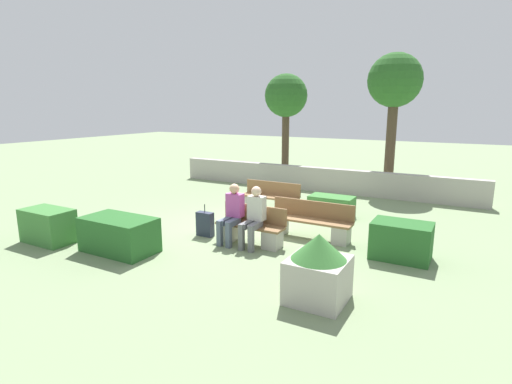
% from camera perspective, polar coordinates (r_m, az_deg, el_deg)
% --- Properties ---
extents(ground_plane, '(60.00, 60.00, 0.00)m').
position_cam_1_polar(ground_plane, '(10.28, -2.58, -5.28)').
color(ground_plane, gray).
extents(perimeter_wall, '(11.50, 0.30, 0.87)m').
position_cam_1_polar(perimeter_wall, '(15.02, 8.45, 1.86)').
color(perimeter_wall, '#ADA89E').
rests_on(perimeter_wall, ground_plane).
extents(bench_front, '(1.61, 0.48, 0.86)m').
position_cam_1_polar(bench_front, '(9.12, -0.77, -5.44)').
color(bench_front, brown).
rests_on(bench_front, ground_plane).
extents(bench_left_side, '(1.79, 0.48, 0.86)m').
position_cam_1_polar(bench_left_side, '(11.95, 2.01, -1.16)').
color(bench_left_side, brown).
rests_on(bench_left_side, ground_plane).
extents(bench_right_side, '(2.04, 0.49, 0.86)m').
position_cam_1_polar(bench_right_side, '(9.60, 7.67, -4.53)').
color(bench_right_side, brown).
rests_on(bench_right_side, ground_plane).
extents(person_seated_man, '(0.38, 0.63, 1.35)m').
position_cam_1_polar(person_seated_man, '(8.81, -0.30, -3.15)').
color(person_seated_man, slate).
rests_on(person_seated_man, ground_plane).
extents(person_seated_woman, '(0.38, 0.63, 1.36)m').
position_cam_1_polar(person_seated_woman, '(9.09, -3.42, -2.66)').
color(person_seated_woman, '#515B70').
rests_on(person_seated_woman, ground_plane).
extents(hedge_block_near_left, '(1.23, 0.68, 0.59)m').
position_cam_1_polar(hedge_block_near_left, '(11.54, 10.72, -2.02)').
color(hedge_block_near_left, '#3D7A38').
rests_on(hedge_block_near_left, ground_plane).
extents(hedge_block_near_right, '(1.60, 0.89, 0.75)m').
position_cam_1_polar(hedge_block_near_right, '(9.11, -18.96, -5.78)').
color(hedge_block_near_right, '#286028').
rests_on(hedge_block_near_right, ground_plane).
extents(hedge_block_mid_left, '(1.20, 0.69, 0.78)m').
position_cam_1_polar(hedge_block_mid_left, '(10.37, -27.56, -4.29)').
color(hedge_block_mid_left, '#3D7A38').
rests_on(hedge_block_mid_left, ground_plane).
extents(hedge_block_mid_right, '(1.16, 0.78, 0.77)m').
position_cam_1_polar(hedge_block_mid_right, '(8.74, 20.03, -6.55)').
color(hedge_block_mid_right, '#286028').
rests_on(hedge_block_mid_right, ground_plane).
extents(planter_corner_left, '(0.91, 0.91, 1.12)m').
position_cam_1_polar(planter_corner_left, '(6.53, 8.87, -10.69)').
color(planter_corner_left, '#ADA89E').
rests_on(planter_corner_left, ground_plane).
extents(suitcase, '(0.42, 0.19, 0.79)m').
position_cam_1_polar(suitcase, '(9.73, -7.29, -4.56)').
color(suitcase, '#282D42').
rests_on(suitcase, ground_plane).
extents(tree_leftmost, '(1.79, 1.79, 4.43)m').
position_cam_1_polar(tree_leftmost, '(17.21, 4.32, 13.27)').
color(tree_leftmost, '#473828').
rests_on(tree_leftmost, ground_plane).
extents(tree_center_left, '(1.94, 1.94, 4.98)m').
position_cam_1_polar(tree_center_left, '(15.72, 19.21, 14.39)').
color(tree_center_left, '#473828').
rests_on(tree_center_left, ground_plane).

